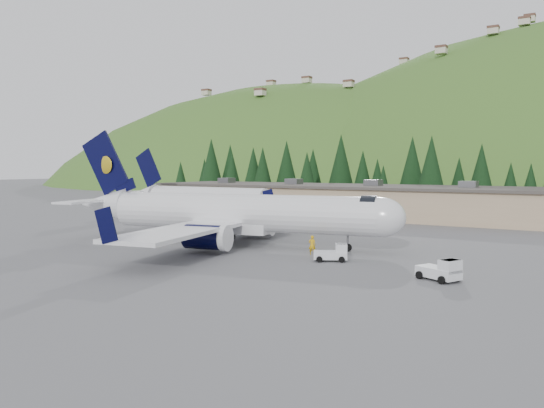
{
  "coord_description": "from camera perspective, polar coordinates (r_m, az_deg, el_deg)",
  "views": [
    {
      "loc": [
        31.41,
        -45.2,
        8.2
      ],
      "look_at": [
        0.0,
        6.0,
        4.0
      ],
      "focal_mm": 35.0,
      "sensor_mm": 36.0,
      "label": 1
    }
  ],
  "objects": [
    {
      "name": "ground",
      "position": [
        55.65,
        -3.24,
        -4.48
      ],
      "size": [
        600.0,
        600.0,
        0.0
      ],
      "primitive_type": "plane",
      "color": "#5B5B60"
    },
    {
      "name": "airliner",
      "position": [
        55.71,
        -4.28,
        -1.06
      ],
      "size": [
        37.23,
        35.14,
        12.39
      ],
      "rotation": [
        0.0,
        0.0,
        0.19
      ],
      "color": "white",
      "rests_on": "ground"
    },
    {
      "name": "second_airliner",
      "position": [
        87.82,
        -8.43,
        0.77
      ],
      "size": [
        27.5,
        11.0,
        10.05
      ],
      "color": "white",
      "rests_on": "ground"
    },
    {
      "name": "baggage_tug_a",
      "position": [
        46.7,
        6.61,
        -5.28
      ],
      "size": [
        3.21,
        2.68,
        1.53
      ],
      "rotation": [
        0.0,
        0.0,
        0.48
      ],
      "color": "silver",
      "rests_on": "ground"
    },
    {
      "name": "baggage_tug_b",
      "position": [
        40.31,
        17.78,
        -6.86
      ],
      "size": [
        3.46,
        2.87,
        1.65
      ],
      "rotation": [
        0.0,
        0.0,
        -0.47
      ],
      "color": "silver",
      "rests_on": "ground"
    },
    {
      "name": "terminal_building",
      "position": [
        90.99,
        7.87,
        0.45
      ],
      "size": [
        71.0,
        17.0,
        6.1
      ],
      "color": "tan",
      "rests_on": "ground"
    },
    {
      "name": "ramp_worker",
      "position": [
        49.68,
        4.34,
        -4.44
      ],
      "size": [
        0.79,
        0.66,
        1.84
      ],
      "primitive_type": "imported",
      "rotation": [
        0.0,
        0.0,
        3.53
      ],
      "color": "gold",
      "rests_on": "ground"
    },
    {
      "name": "tree_line",
      "position": [
        111.76,
        12.03,
        3.64
      ],
      "size": [
        111.53,
        16.28,
        14.41
      ],
      "color": "black",
      "rests_on": "ground"
    }
  ]
}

